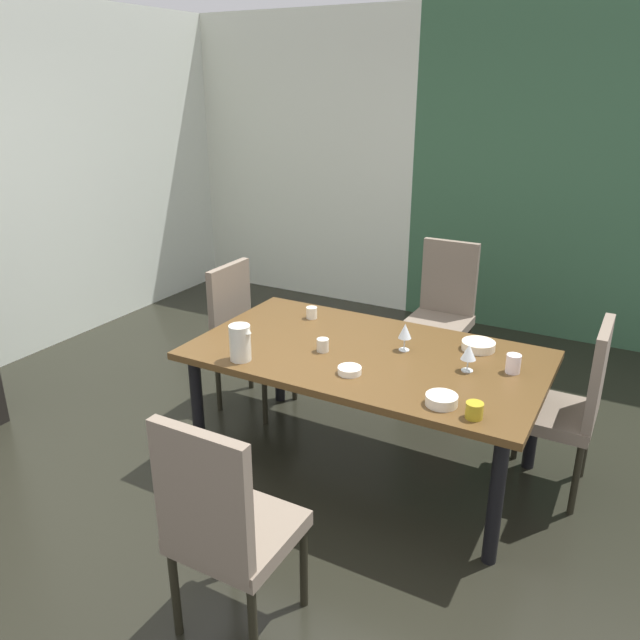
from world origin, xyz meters
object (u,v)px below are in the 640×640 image
chair_right_far (569,402)px  wine_glass_south (405,332)px  chair_left_far (245,331)px  serving_bowl_corner (478,345)px  cup_near_window (323,345)px  pitcher_center (240,342)px  serving_bowl_east (350,370)px  cup_front (311,313)px  dining_table (366,363)px  chair_head_near (224,523)px  cup_left (513,364)px  chair_head_far (443,307)px  wine_glass_north (469,353)px  serving_bowl_near_shelf (442,400)px  cup_right (474,410)px

chair_right_far → wine_glass_south: chair_right_far is taller
chair_right_far → chair_left_far: 2.10m
chair_left_far → serving_bowl_corner: chair_left_far is taller
cup_near_window → pitcher_center: size_ratio=0.37×
chair_left_far → pitcher_center: (0.50, -0.73, 0.29)m
wine_glass_south → serving_bowl_east: bearing=-108.2°
cup_front → wine_glass_south: bearing=-15.0°
dining_table → pitcher_center: size_ratio=9.64×
chair_head_near → cup_left: bearing=64.0°
chair_head_far → pitcher_center: size_ratio=5.19×
chair_head_far → cup_near_window: chair_head_far is taller
pitcher_center → wine_glass_south: bearing=36.9°
wine_glass_north → wine_glass_south: 0.40m
cup_left → wine_glass_south: bearing=-179.6°
chair_head_near → serving_bowl_east: bearing=90.0°
chair_head_near → cup_left: size_ratio=10.35×
serving_bowl_near_shelf → cup_left: 0.55m
chair_left_far → wine_glass_north: (1.61, -0.27, 0.29)m
dining_table → cup_near_window: size_ratio=26.27×
serving_bowl_east → cup_left: bearing=29.7°
cup_right → cup_front: size_ratio=1.10×
chair_right_far → chair_left_far: size_ratio=1.01×
dining_table → cup_front: bearing=149.5°
wine_glass_south → pitcher_center: 0.91m
chair_head_near → wine_glass_north: 1.53m
dining_table → chair_head_far: 1.38m
serving_bowl_near_shelf → cup_left: (0.21, 0.51, 0.02)m
serving_bowl_east → serving_bowl_corner: serving_bowl_corner is taller
chair_left_far → wine_glass_north: size_ratio=6.70×
dining_table → serving_bowl_east: size_ratio=15.68×
chair_right_far → serving_bowl_east: chair_right_far is taller
wine_glass_north → cup_right: wine_glass_north is taller
cup_front → chair_head_far: bearing=63.6°
serving_bowl_corner → cup_right: 0.79m
chair_right_far → serving_bowl_corner: 0.56m
chair_head_far → chair_head_near: bearing=90.9°
chair_right_far → wine_glass_south: (-0.88, -0.18, 0.29)m
chair_head_far → cup_front: 1.20m
chair_right_far → serving_bowl_east: 1.19m
chair_left_far → chair_head_far: bearing=135.7°
chair_head_near → cup_right: bearing=53.9°
chair_right_far → wine_glass_north: chair_right_far is taller
cup_right → cup_left: (0.05, 0.56, 0.01)m
dining_table → serving_bowl_near_shelf: bearing=-34.3°
chair_right_far → wine_glass_south: bearing=101.6°
dining_table → cup_left: bearing=9.4°
cup_left → chair_head_far: bearing=121.9°
chair_left_far → chair_right_far: bearing=90.0°
chair_head_near → cup_right: chair_head_near is taller
wine_glass_north → chair_left_far: bearing=170.4°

